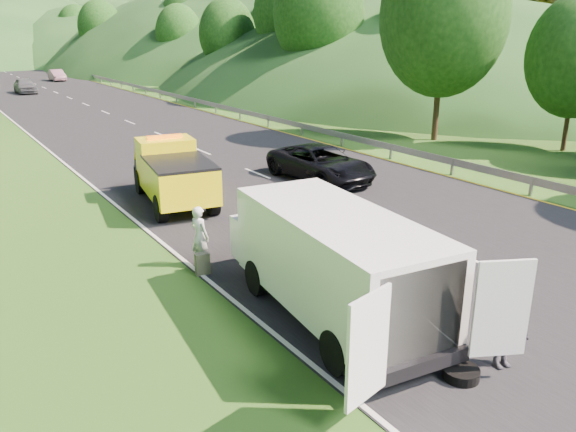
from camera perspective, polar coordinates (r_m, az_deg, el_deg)
ground at (r=16.26m, az=5.58°, el=-4.32°), size 320.00×320.00×0.00m
road_surface at (r=53.48m, az=-19.86°, el=10.61°), size 14.00×200.00×0.02m
guardrail at (r=67.40m, az=-16.42°, el=12.33°), size 0.06×140.00×1.52m
tree_line_right at (r=78.90m, az=-9.09°, el=13.61°), size 14.00×140.00×14.00m
tow_truck at (r=21.43m, az=-11.63°, el=4.33°), size 2.94×5.91×2.43m
white_van at (r=12.51m, az=4.43°, el=-4.35°), size 3.88×7.40×2.53m
woman at (r=15.91m, az=-8.80°, el=-4.99°), size 0.61×0.73×1.71m
child at (r=14.18m, az=-1.49°, el=-7.79°), size 0.67×0.63×1.10m
worker at (r=12.07m, az=20.90°, el=-14.18°), size 1.14×0.80×1.61m
suitcase at (r=15.22m, az=-8.68°, el=-4.84°), size 0.41×0.26×0.61m
spare_tire at (r=11.48m, az=17.10°, el=-15.52°), size 0.69×0.69×0.20m
passing_suv at (r=24.60m, az=3.32°, el=3.62°), size 2.75×5.50×1.49m
dist_car_a at (r=65.40m, az=-25.06°, el=11.21°), size 1.84×4.57×1.56m
dist_car_b at (r=80.08m, az=-22.36°, el=12.57°), size 1.50×4.29×1.41m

